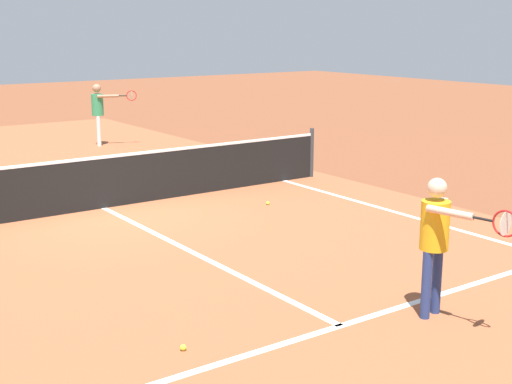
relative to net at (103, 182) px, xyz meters
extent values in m
plane|color=brown|center=(0.00, 0.00, -0.49)|extent=(60.00, 60.00, 0.00)
cube|color=#9E5433|center=(0.00, 0.00, -0.49)|extent=(10.62, 24.40, 0.00)
cube|color=white|center=(0.00, -6.40, -0.49)|extent=(8.22, 0.10, 0.01)
cube|color=white|center=(0.00, -3.20, -0.49)|extent=(0.10, 6.40, 0.01)
cylinder|color=#33383D|center=(4.86, 0.00, 0.04)|extent=(0.09, 0.09, 1.07)
cube|color=black|center=(0.00, 0.00, -0.04)|extent=(9.72, 0.02, 0.91)
cube|color=white|center=(0.00, 0.00, 0.44)|extent=(9.72, 0.03, 0.05)
cylinder|color=navy|center=(1.15, -6.74, -0.10)|extent=(0.11, 0.11, 0.79)
cylinder|color=navy|center=(0.93, -6.78, -0.10)|extent=(0.11, 0.11, 0.79)
cylinder|color=gold|center=(1.04, -6.76, 0.57)|extent=(0.32, 0.32, 0.55)
sphere|color=beige|center=(1.04, -6.76, 1.00)|extent=(0.22, 0.22, 0.22)
cylinder|color=beige|center=(1.21, -6.73, 0.58)|extent=(0.08, 0.08, 0.54)
cylinder|color=beige|center=(0.92, -7.05, 0.80)|extent=(0.17, 0.54, 0.08)
cylinder|color=black|center=(0.98, -7.42, 0.80)|extent=(0.07, 0.22, 0.03)
torus|color=red|center=(1.03, -7.66, 0.80)|extent=(0.07, 0.28, 0.28)
cylinder|color=silver|center=(1.03, -7.66, 0.80)|extent=(0.25, 0.05, 0.25)
cylinder|color=white|center=(2.79, 6.76, -0.08)|extent=(0.11, 0.11, 0.84)
cylinder|color=white|center=(2.71, 6.56, -0.08)|extent=(0.11, 0.11, 0.84)
cylinder|color=#338C59|center=(2.75, 6.66, 0.64)|extent=(0.32, 0.32, 0.59)
sphere|color=#A87A5B|center=(2.75, 6.66, 1.08)|extent=(0.23, 0.23, 0.23)
cylinder|color=#A87A5B|center=(2.81, 6.82, 0.64)|extent=(0.08, 0.08, 0.57)
cylinder|color=#A87A5B|center=(2.96, 6.40, 0.88)|extent=(0.56, 0.28, 0.08)
cylinder|color=black|center=(3.32, 6.25, 0.88)|extent=(0.22, 0.11, 0.03)
torus|color=red|center=(3.55, 6.17, 0.88)|extent=(0.27, 0.12, 0.28)
cylinder|color=silver|center=(3.55, 6.17, 0.88)|extent=(0.09, 0.23, 0.25)
sphere|color=#CCE033|center=(-1.71, -5.94, -0.46)|extent=(0.07, 0.07, 0.07)
sphere|color=#CCE033|center=(2.58, -1.51, -0.46)|extent=(0.07, 0.07, 0.07)
camera|label=1|loc=(-4.96, -11.83, 2.71)|focal=50.08mm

